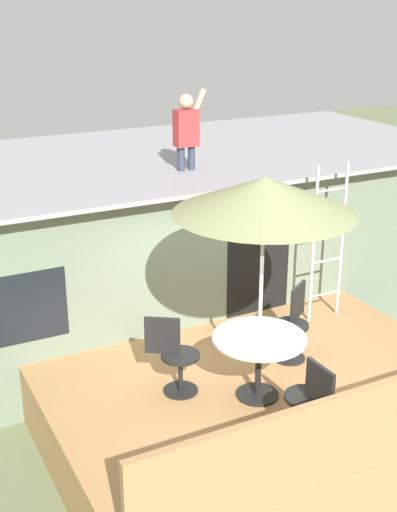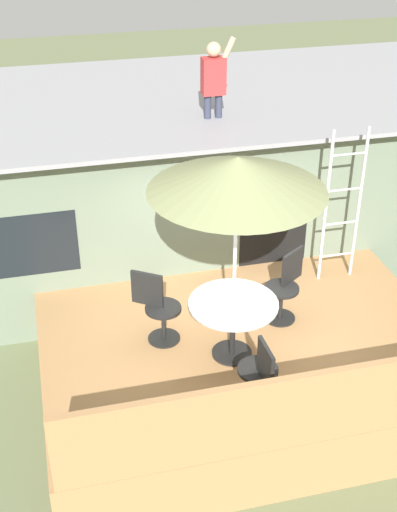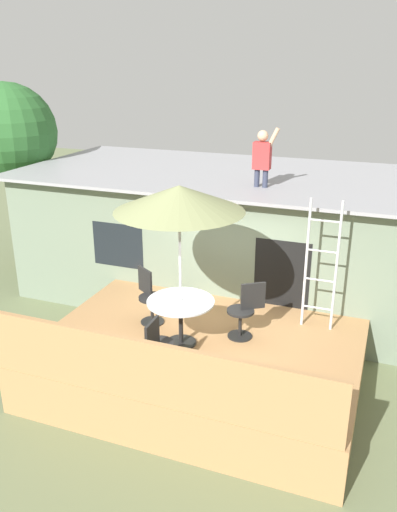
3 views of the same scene
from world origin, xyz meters
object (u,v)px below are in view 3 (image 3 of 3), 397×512
at_px(step_ladder, 321,266).
at_px(backyard_tree, 8,134).
at_px(patio_chair_near, 157,347).
at_px(patio_umbrella, 179,199).
at_px(person_figure, 263,155).
at_px(patio_chair_right, 245,311).
at_px(patio_chair_left, 149,296).
at_px(patio_table, 181,310).

distance_m(step_ladder, backyard_tree, 8.46).
bearing_deg(patio_chair_near, patio_umbrella, 0.00).
relative_size(patio_umbrella, person_figure, 2.29).
bearing_deg(patio_umbrella, patio_chair_right, 34.12).
bearing_deg(step_ladder, person_figure, 133.74).
relative_size(step_ladder, patio_chair_right, 2.39).
bearing_deg(patio_chair_near, backyard_tree, 51.05).
xyz_separation_m(patio_chair_left, patio_chair_right, (1.65, 0.06, 0.00)).
bearing_deg(patio_table, patio_chair_right, 34.12).
xyz_separation_m(step_ladder, patio_chair_left, (-2.69, -0.80, -0.64)).
distance_m(step_ladder, patio_chair_right, 1.42).
bearing_deg(patio_chair_right, backyard_tree, -58.50).
height_order(patio_chair_right, patio_chair_near, same).
height_order(patio_chair_left, patio_chair_right, same).
bearing_deg(patio_chair_right, step_ladder, -178.82).
relative_size(patio_umbrella, patio_chair_left, 2.76).
xyz_separation_m(patio_chair_left, backyard_tree, (-5.29, 3.21, 2.07)).
bearing_deg(patio_umbrella, patio_table, -116.57).
height_order(step_ladder, patio_chair_near, step_ladder).
bearing_deg(patio_umbrella, backyard_tree, 148.48).
distance_m(patio_chair_right, backyard_tree, 7.90).
bearing_deg(patio_umbrella, person_figure, 79.86).
height_order(patio_table, person_figure, person_figure).
bearing_deg(step_ladder, patio_chair_left, -163.53).
bearing_deg(step_ladder, patio_chair_near, -129.75).
bearing_deg(step_ladder, patio_umbrella, -145.24).
height_order(person_figure, patio_chair_near, person_figure).
bearing_deg(backyard_tree, patio_chair_left, -31.24).
bearing_deg(patio_umbrella, patio_chair_near, -88.41).
distance_m(person_figure, patio_chair_right, 3.07).
height_order(patio_chair_right, backyard_tree, backyard_tree).
height_order(patio_umbrella, patio_chair_left, patio_umbrella).
xyz_separation_m(patio_chair_left, patio_chair_near, (0.82, -1.45, 0.00)).
bearing_deg(step_ladder, backyard_tree, 163.17).
relative_size(patio_chair_left, backyard_tree, 0.20).
distance_m(patio_table, patio_chair_near, 0.94).
height_order(step_ladder, backyard_tree, backyard_tree).
bearing_deg(patio_chair_left, patio_table, 0.00).
bearing_deg(person_figure, patio_chair_right, -80.59).
xyz_separation_m(patio_table, patio_chair_left, (-0.79, 0.52, -0.13)).
bearing_deg(person_figure, backyard_tree, 171.78).
distance_m(patio_umbrella, patio_chair_near, 2.11).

